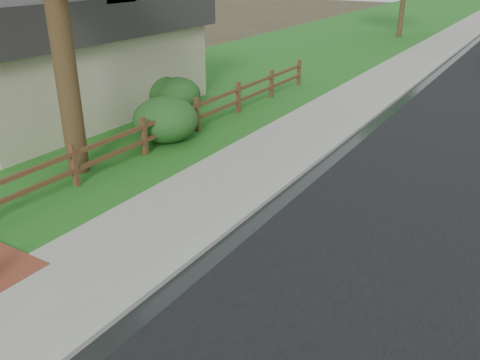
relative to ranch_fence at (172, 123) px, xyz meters
The scene contains 11 objects.
ground 7.37m from the ranch_fence, 60.64° to the right, with size 120.00×120.00×0.00m, color #3D3621.
curb 28.88m from the ranch_fence, 82.04° to the left, with size 0.40×90.00×0.12m, color gray.
sidewalk 28.73m from the ranch_fence, 84.61° to the left, with size 2.20×90.00×0.10m, color gray.
grass_strip 28.62m from the ranch_fence, 88.40° to the left, with size 1.60×90.00×0.06m, color #1A4E16.
lawn_near 28.94m from the ranch_fence, 98.75° to the left, with size 9.00×90.00×0.04m, color #1A4E16.
ranch_fence is the anchor object (origin of this frame).
house 7.57m from the ranch_fence, behind, with size 10.60×9.60×4.05m.
boulder 0.51m from the ranch_fence, 130.36° to the left, with size 1.18×0.89×0.79m, color brown.
shrub_b 0.31m from the ranch_fence, 167.99° to the left, with size 1.88×1.88×1.32m, color #19471C.
shrub_c 3.47m from the ranch_fence, 125.57° to the left, with size 1.62×1.62×1.17m, color #19471C.
shrub_d 3.88m from the ranch_fence, 138.33° to the left, with size 1.89×1.89×1.29m, color #19471C.
Camera 1 is at (5.28, -4.44, 4.95)m, focal length 38.00 mm.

